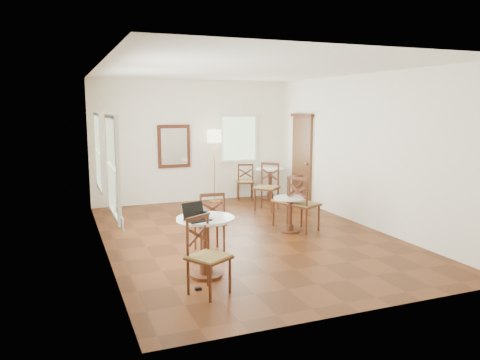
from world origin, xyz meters
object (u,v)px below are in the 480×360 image
Objects in this scene: floor_lamp at (214,141)px; navy_mug at (205,214)px; chair_near_b at (207,256)px; chair_near_a at (210,222)px; power_adapter at (198,289)px; cafe_table_mid at (290,210)px; chair_mid_a at (289,201)px; chair_mid_b at (303,204)px; water_glass at (204,211)px; laptop at (196,216)px; mouse at (203,219)px; chair_back_b at (267,187)px; cafe_table_back at (270,180)px; chair_back_a at (245,181)px; cafe_table_near at (206,240)px.

navy_mug is (-1.75, -4.88, -0.63)m from floor_lamp.
chair_near_a is at bearing 41.27° from chair_near_b.
cafe_table_mid is at bearing 41.09° from power_adapter.
chair_mid_b reaches higher than chair_mid_a.
water_glass is (-2.42, -1.51, 0.38)m from chair_mid_b.
power_adapter is at bearing -114.76° from water_glass.
chair_mid_a is at bearing 24.82° from laptop.
water_glass reaches higher than mouse.
water_glass is at bearing 46.11° from chair_near_b.
power_adapter is (-2.82, -4.02, -0.52)m from chair_back_b.
water_glass is at bearing -144.34° from cafe_table_mid.
cafe_table_mid is 3.18m from cafe_table_back.
chair_near_b is 0.84m from water_glass.
cafe_table_back is 0.44× the size of floor_lamp.
cafe_table_back is 5.58m from water_glass.
chair_back_a is at bearing -27.33° from chair_mid_b.
cafe_table_mid is 0.63× the size of chair_mid_b.
cafe_table_mid is 5.56× the size of navy_mug.
floor_lamp is at bearing 173.12° from cafe_table_back.
chair_back_a is at bearing 62.38° from cafe_table_near.
cafe_table_back is at bearing -6.88° from floor_lamp.
floor_lamp is (1.35, 3.83, 1.02)m from chair_near_a.
navy_mug is at bearing -142.60° from cafe_table_mid.
cafe_table_mid is 3.25m from chair_back_a.
laptop is (-3.35, -4.81, 0.41)m from cafe_table_back.
floor_lamp is at bearing -107.58° from chair_near_a.
chair_mid_a is 1.54m from chair_back_b.
mouse is at bearing 100.50° from chair_mid_b.
chair_near_a is at bearing 67.79° from water_glass.
chair_back_a is 5.44m from water_glass.
chair_back_b reaches higher than power_adapter.
chair_back_b reaches higher than cafe_table_near.
floor_lamp is 5.22m from navy_mug.
cafe_table_back is 1.28m from chair_back_b.
chair_mid_b is (2.05, 0.58, 0.03)m from chair_near_a.
chair_near_b is 3.41m from chair_mid_b.
chair_near_a is 4.19m from floor_lamp.
navy_mug is 1.01m from power_adapter.
water_glass is (0.01, 0.13, 0.38)m from cafe_table_near.
floor_lamp reaches higher than laptop.
floor_lamp is at bearing -95.89° from chair_mid_a.
chair_back_b is (2.74, 4.16, 0.04)m from chair_near_b.
cafe_table_mid is 3.27m from chair_near_b.
chair_near_b is 1.05× the size of chair_back_a.
mouse is at bearing -109.25° from water_glass.
chair_mid_b is (-0.74, -3.08, 0.04)m from cafe_table_back.
chair_near_b reaches higher than navy_mug.
chair_mid_a is at bearing 41.09° from navy_mug.
chair_mid_b is 1.13× the size of chair_back_a.
cafe_table_mid is at bearing 101.16° from chair_back_a.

